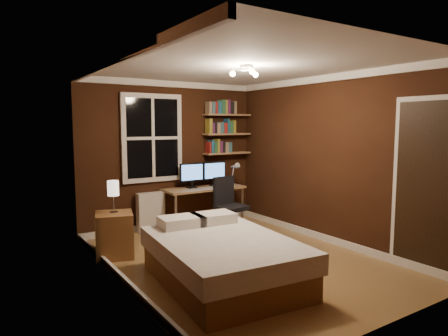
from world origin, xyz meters
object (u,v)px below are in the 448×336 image
radiator (150,212)px  desk_lamp (235,173)px  nightstand (115,235)px  desk (204,191)px  bed (222,259)px  monitor_right (214,174)px  bedside_lamp (113,197)px  monitor_left (192,176)px  office_chair (229,214)px

radiator → desk_lamp: size_ratio=1.48×
nightstand → desk: 2.02m
bed → desk_lamp: size_ratio=4.55×
nightstand → monitor_right: (2.09, 0.85, 0.60)m
bed → desk: bearing=69.9°
bed → monitor_right: monitor_right is taller
bed → bedside_lamp: size_ratio=4.60×
bed → monitor_left: 2.62m
nightstand → bedside_lamp: bedside_lamp is taller
bed → desk: (1.10, 2.31, 0.35)m
bed → desk: size_ratio=1.39×
desk → monitor_right: monitor_right is taller
bedside_lamp → monitor_left: size_ratio=0.96×
bed → nightstand: bed is taller
radiator → desk_lamp: desk_lamp is taller
bed → desk: desk is taller
monitor_right → office_chair: size_ratio=0.48×
nightstand → office_chair: (1.86, 0.00, 0.05)m
bed → nightstand: bearing=121.2°
radiator → office_chair: size_ratio=0.69×
bedside_lamp → radiator: bedside_lamp is taller
nightstand → desk_lamp: desk_lamp is taller
bedside_lamp → bed: bearing=-64.3°
bedside_lamp → desk: 2.00m
monitor_left → office_chair: monitor_left is taller
bed → bedside_lamp: bedside_lamp is taller
desk → monitor_right: (0.26, 0.07, 0.28)m
bedside_lamp → monitor_left: (1.64, 0.85, 0.08)m
nightstand → bed: bearing=-48.1°
bedside_lamp → monitor_right: bearing=22.0°
bedside_lamp → monitor_right: 2.26m
desk → bed: bearing=-115.5°
radiator → monitor_right: size_ratio=1.44×
desk_lamp → monitor_right: bearing=150.1°
desk → office_chair: 0.82m
monitor_left → desk_lamp: size_ratio=1.03×
nightstand → monitor_right: size_ratio=1.32×
nightstand → bedside_lamp: (0.00, 0.00, 0.52)m
radiator → monitor_left: bearing=-7.8°
bedside_lamp → nightstand: bearing=0.0°
desk_lamp → bed: bearing=-127.3°
bed → nightstand: (-0.74, 1.53, 0.03)m
monitor_left → desk_lamp: (0.78, -0.18, 0.00)m
bedside_lamp → desk_lamp: 2.50m
bed → monitor_left: (0.90, 2.38, 0.63)m
radiator → nightstand: bearing=-133.6°
monitor_right → radiator: bearing=175.1°
bedside_lamp → desk_lamp: desk_lamp is taller
desk → desk_lamp: 0.65m
bedside_lamp → desk_lamp: size_ratio=0.99×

